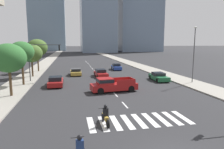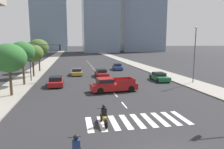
{
  "view_description": "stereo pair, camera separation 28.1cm",
  "coord_description": "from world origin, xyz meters",
  "px_view_note": "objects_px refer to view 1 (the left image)",
  "views": [
    {
      "loc": [
        -4.93,
        -8.17,
        5.77
      ],
      "look_at": [
        0.0,
        15.66,
        2.0
      ],
      "focal_mm": 32.54,
      "sensor_mm": 36.0,
      "label": 1
    },
    {
      "loc": [
        -4.65,
        -8.22,
        5.77
      ],
      "look_at": [
        0.0,
        15.66,
        2.0
      ],
      "focal_mm": 32.54,
      "sensor_mm": 36.0,
      "label": 2
    }
  ],
  "objects_px": {
    "street_tree_nearest": "(9,58)",
    "street_tree_second": "(21,52)",
    "sedan_gold_1": "(76,72)",
    "sedan_blue_2": "(116,67)",
    "traffic_signal_far": "(41,54)",
    "sedan_red_0": "(56,82)",
    "motorcycle_trailing": "(105,116)",
    "pickup_truck": "(112,85)",
    "sedan_red_4": "(101,73)",
    "street_lamp_east": "(194,51)",
    "street_tree_third": "(31,53)",
    "sedan_green_3": "(159,77)",
    "street_tree_fourth": "(37,48)"
  },
  "relations": [
    {
      "from": "sedan_blue_2",
      "to": "sedan_green_3",
      "type": "xyz_separation_m",
      "value": [
        3.55,
        -14.07,
        -0.02
      ]
    },
    {
      "from": "sedan_green_3",
      "to": "sedan_red_4",
      "type": "relative_size",
      "value": 0.96
    },
    {
      "from": "motorcycle_trailing",
      "to": "sedan_blue_2",
      "type": "height_order",
      "value": "motorcycle_trailing"
    },
    {
      "from": "motorcycle_trailing",
      "to": "traffic_signal_far",
      "type": "distance_m",
      "value": 19.67
    },
    {
      "from": "motorcycle_trailing",
      "to": "sedan_gold_1",
      "type": "relative_size",
      "value": 0.49
    },
    {
      "from": "sedan_red_0",
      "to": "sedan_green_3",
      "type": "bearing_deg",
      "value": -86.91
    },
    {
      "from": "motorcycle_trailing",
      "to": "pickup_truck",
      "type": "height_order",
      "value": "pickup_truck"
    },
    {
      "from": "sedan_red_0",
      "to": "traffic_signal_far",
      "type": "xyz_separation_m",
      "value": [
        -2.19,
        3.77,
        3.54
      ]
    },
    {
      "from": "street_tree_second",
      "to": "street_tree_third",
      "type": "xyz_separation_m",
      "value": [
        0.0,
        7.15,
        -0.51
      ]
    },
    {
      "from": "sedan_green_3",
      "to": "street_lamp_east",
      "type": "distance_m",
      "value": 6.4
    },
    {
      "from": "motorcycle_trailing",
      "to": "sedan_gold_1",
      "type": "xyz_separation_m",
      "value": [
        -1.4,
        23.49,
        -0.02
      ]
    },
    {
      "from": "motorcycle_trailing",
      "to": "street_tree_second",
      "type": "bearing_deg",
      "value": 25.52
    },
    {
      "from": "traffic_signal_far",
      "to": "street_tree_nearest",
      "type": "relative_size",
      "value": 1.03
    },
    {
      "from": "pickup_truck",
      "to": "sedan_red_4",
      "type": "relative_size",
      "value": 1.24
    },
    {
      "from": "street_lamp_east",
      "to": "motorcycle_trailing",
      "type": "bearing_deg",
      "value": -140.44
    },
    {
      "from": "sedan_gold_1",
      "to": "street_tree_second",
      "type": "xyz_separation_m",
      "value": [
        -7.29,
        -8.01,
        4.03
      ]
    },
    {
      "from": "sedan_red_0",
      "to": "sedan_green_3",
      "type": "relative_size",
      "value": 0.99
    },
    {
      "from": "sedan_red_0",
      "to": "sedan_green_3",
      "type": "height_order",
      "value": "sedan_red_0"
    },
    {
      "from": "sedan_red_4",
      "to": "street_lamp_east",
      "type": "relative_size",
      "value": 0.58
    },
    {
      "from": "pickup_truck",
      "to": "street_tree_fourth",
      "type": "height_order",
      "value": "street_tree_fourth"
    },
    {
      "from": "sedan_gold_1",
      "to": "traffic_signal_far",
      "type": "relative_size",
      "value": 0.73
    },
    {
      "from": "sedan_green_3",
      "to": "street_tree_fourth",
      "type": "height_order",
      "value": "street_tree_fourth"
    },
    {
      "from": "sedan_green_3",
      "to": "street_tree_nearest",
      "type": "height_order",
      "value": "street_tree_nearest"
    },
    {
      "from": "motorcycle_trailing",
      "to": "sedan_red_4",
      "type": "height_order",
      "value": "motorcycle_trailing"
    },
    {
      "from": "street_tree_fourth",
      "to": "sedan_red_4",
      "type": "bearing_deg",
      "value": -36.43
    },
    {
      "from": "traffic_signal_far",
      "to": "sedan_red_0",
      "type": "bearing_deg",
      "value": -59.85
    },
    {
      "from": "street_tree_second",
      "to": "street_tree_fourth",
      "type": "xyz_separation_m",
      "value": [
        0.0,
        13.82,
        0.28
      ]
    },
    {
      "from": "traffic_signal_far",
      "to": "street_tree_second",
      "type": "bearing_deg",
      "value": -128.38
    },
    {
      "from": "sedan_gold_1",
      "to": "street_tree_nearest",
      "type": "xyz_separation_m",
      "value": [
        -7.29,
        -14.03,
        3.64
      ]
    },
    {
      "from": "street_tree_second",
      "to": "traffic_signal_far",
      "type": "bearing_deg",
      "value": 51.62
    },
    {
      "from": "street_tree_fourth",
      "to": "street_tree_nearest",
      "type": "bearing_deg",
      "value": -90.0
    },
    {
      "from": "traffic_signal_far",
      "to": "street_tree_second",
      "type": "xyz_separation_m",
      "value": [
        -2.15,
        -2.71,
        0.45
      ]
    },
    {
      "from": "motorcycle_trailing",
      "to": "sedan_red_4",
      "type": "xyz_separation_m",
      "value": [
        2.8,
        20.82,
        0.0
      ]
    },
    {
      "from": "sedan_blue_2",
      "to": "street_tree_third",
      "type": "relative_size",
      "value": 0.81
    },
    {
      "from": "street_tree_third",
      "to": "street_tree_nearest",
      "type": "bearing_deg",
      "value": -90.0
    },
    {
      "from": "traffic_signal_far",
      "to": "street_tree_fourth",
      "type": "height_order",
      "value": "street_tree_fourth"
    },
    {
      "from": "sedan_gold_1",
      "to": "street_tree_third",
      "type": "relative_size",
      "value": 0.77
    },
    {
      "from": "sedan_blue_2",
      "to": "traffic_signal_far",
      "type": "relative_size",
      "value": 0.77
    },
    {
      "from": "sedan_gold_1",
      "to": "sedan_blue_2",
      "type": "relative_size",
      "value": 0.95
    },
    {
      "from": "street_tree_nearest",
      "to": "street_tree_second",
      "type": "height_order",
      "value": "street_tree_second"
    },
    {
      "from": "sedan_gold_1",
      "to": "street_tree_second",
      "type": "height_order",
      "value": "street_tree_second"
    },
    {
      "from": "street_tree_nearest",
      "to": "street_tree_second",
      "type": "xyz_separation_m",
      "value": [
        0.0,
        6.02,
        0.38
      ]
    },
    {
      "from": "motorcycle_trailing",
      "to": "pickup_truck",
      "type": "bearing_deg",
      "value": -18.0
    },
    {
      "from": "traffic_signal_far",
      "to": "sedan_red_4",
      "type": "bearing_deg",
      "value": 15.66
    },
    {
      "from": "street_lamp_east",
      "to": "sedan_red_0",
      "type": "bearing_deg",
      "value": 173.89
    },
    {
      "from": "sedan_gold_1",
      "to": "street_tree_nearest",
      "type": "bearing_deg",
      "value": 152.31
    },
    {
      "from": "traffic_signal_far",
      "to": "street_tree_nearest",
      "type": "bearing_deg",
      "value": -103.82
    },
    {
      "from": "sedan_red_4",
      "to": "street_lamp_east",
      "type": "xyz_separation_m",
      "value": [
        12.16,
        -8.46,
        4.12
      ]
    },
    {
      "from": "traffic_signal_far",
      "to": "motorcycle_trailing",
      "type": "bearing_deg",
      "value": -70.23
    },
    {
      "from": "sedan_gold_1",
      "to": "street_tree_nearest",
      "type": "relative_size",
      "value": 0.75
    }
  ]
}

